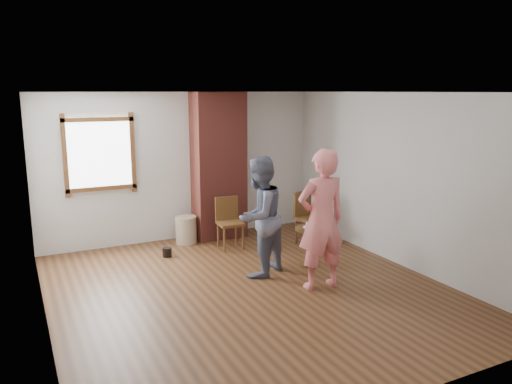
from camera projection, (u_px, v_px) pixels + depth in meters
ground at (249, 290)px, 6.67m from camera, size 5.50×5.50×0.00m
room_shell at (226, 151)px, 6.82m from camera, size 5.04×5.52×2.62m
brick_chimney at (219, 166)px, 8.87m from camera, size 0.90×0.50×2.60m
stoneware_crock at (186, 230)px, 8.70m from camera, size 0.48×0.48×0.48m
dark_pot at (167, 252)px, 8.01m from camera, size 0.18×0.18×0.15m
dining_chair_left at (229, 219)px, 8.42m from camera, size 0.43×0.43×0.86m
dining_chair_right at (307, 215)px, 8.64m from camera, size 0.54×0.54×0.91m
side_table at (309, 240)px, 7.54m from camera, size 0.40×0.40×0.60m
cake_plate at (309, 227)px, 7.50m from camera, size 0.18×0.18×0.01m
cake_slice at (310, 225)px, 7.50m from camera, size 0.08×0.07×0.06m
man at (259, 217)px, 7.08m from camera, size 1.05×0.98×1.72m
person_pink at (321, 220)px, 6.59m from camera, size 0.71×0.49×1.89m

